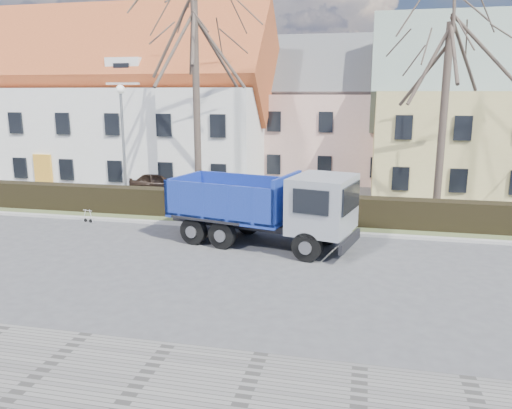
% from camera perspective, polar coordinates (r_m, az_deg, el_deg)
% --- Properties ---
extents(ground, '(120.00, 120.00, 0.00)m').
position_cam_1_polar(ground, '(18.46, -9.16, -6.19)').
color(ground, '#434346').
extents(sidewalk_near, '(80.00, 5.00, 0.08)m').
position_cam_1_polar(sidewalk_near, '(11.71, -25.39, -18.78)').
color(sidewalk_near, slate).
rests_on(sidewalk_near, ground).
extents(curb_far, '(80.00, 0.30, 0.12)m').
position_cam_1_polar(curb_far, '(22.60, -4.90, -2.41)').
color(curb_far, '#9F9C98').
rests_on(curb_far, ground).
extents(grass_strip, '(80.00, 3.00, 0.10)m').
position_cam_1_polar(grass_strip, '(24.08, -3.77, -1.47)').
color(grass_strip, '#4A5731').
rests_on(grass_strip, ground).
extents(hedge, '(60.00, 0.90, 1.30)m').
position_cam_1_polar(hedge, '(23.75, -3.93, -0.18)').
color(hedge, black).
rests_on(hedge, ground).
extents(building_white, '(26.80, 10.80, 9.50)m').
position_cam_1_polar(building_white, '(37.71, -19.13, 10.19)').
color(building_white, silver).
rests_on(building_white, ground).
extents(building_pink, '(10.80, 8.80, 8.00)m').
position_cam_1_polar(building_pink, '(36.35, 8.50, 9.49)').
color(building_pink, '#C89B8E').
rests_on(building_pink, ground).
extents(tree_1, '(9.20, 9.20, 12.65)m').
position_cam_1_polar(tree_1, '(26.16, -6.86, 13.46)').
color(tree_1, '#3E332B').
rests_on(tree_1, ground).
extents(tree_2, '(8.00, 8.00, 11.00)m').
position_cam_1_polar(tree_2, '(24.95, 20.74, 10.90)').
color(tree_2, '#3E332B').
rests_on(tree_2, ground).
extents(dump_truck, '(8.05, 4.50, 3.04)m').
position_cam_1_polar(dump_truck, '(19.70, -0.09, -0.23)').
color(dump_truck, navy).
rests_on(dump_truck, ground).
extents(streetlight, '(0.50, 0.50, 6.38)m').
position_cam_1_polar(streetlight, '(26.27, -14.88, 6.28)').
color(streetlight, gray).
rests_on(streetlight, ground).
extents(cart_frame, '(0.80, 0.56, 0.66)m').
position_cam_1_polar(cart_frame, '(24.67, -19.03, -1.13)').
color(cart_frame, silver).
rests_on(cart_frame, ground).
extents(parked_car_a, '(3.96, 1.86, 1.31)m').
position_cam_1_polar(parked_car_a, '(30.47, -10.77, 2.49)').
color(parked_car_a, black).
rests_on(parked_car_a, ground).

